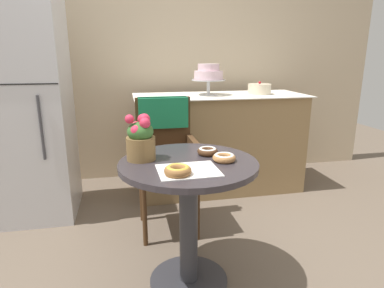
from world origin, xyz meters
name	(u,v)px	position (x,y,z in m)	size (l,w,h in m)	color
ground_plane	(189,281)	(0.00, 0.00, 0.00)	(8.00, 8.00, 0.00)	#6B5B4C
back_wall	(153,44)	(0.00, 1.85, 1.35)	(4.80, 0.10, 2.70)	#C1AD8E
cafe_table	(188,199)	(0.00, 0.00, 0.51)	(0.72, 0.72, 0.72)	#332D33
wicker_chair	(165,142)	(-0.03, 0.70, 0.64)	(0.42, 0.45, 0.95)	#472D19
paper_napkin	(188,170)	(-0.03, -0.14, 0.72)	(0.29, 0.23, 0.00)	white
donut_front	(178,170)	(-0.09, -0.19, 0.74)	(0.13, 0.13, 0.04)	#936033
donut_mid	(224,157)	(0.18, -0.03, 0.74)	(0.12, 0.12, 0.04)	#AD7542
donut_side	(208,151)	(0.13, 0.09, 0.74)	(0.11, 0.11, 0.04)	#4C2D19
flower_vase	(141,139)	(-0.23, 0.08, 0.83)	(0.15, 0.15, 0.24)	brown
display_counter	(219,142)	(0.55, 1.30, 0.45)	(1.56, 0.62, 0.90)	#93754C
tiered_cake_stand	(209,74)	(0.44, 1.30, 1.08)	(0.30, 0.30, 0.27)	silver
round_layer_cake	(259,89)	(0.92, 1.28, 0.95)	(0.21, 0.21, 0.12)	beige
refrigerator	(25,109)	(-1.05, 1.10, 0.85)	(0.64, 0.63, 1.70)	silver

